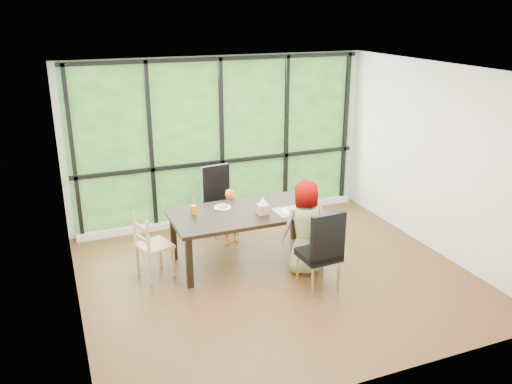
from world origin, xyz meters
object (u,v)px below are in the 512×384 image
Objects in this scene: plate_far at (223,208)px; chair_end_beech at (154,245)px; chair_interior_leather at (319,249)px; plate_near at (291,211)px; dining_table at (247,236)px; child_older at (306,228)px; chair_window_leather at (221,202)px; white_mug at (308,198)px; child_toddler at (232,217)px; tissue_box at (263,209)px; orange_cup at (194,210)px; green_cup at (310,206)px.

chair_end_beech is at bearing -167.96° from plate_far.
plate_near is at bearing -92.25° from chair_interior_leather.
dining_table is 1.62× the size of child_older.
plate_far is (-0.23, -0.79, 0.22)m from chair_window_leather.
chair_interior_leather is 4.63× the size of plate_far.
plate_far reaches higher than dining_table.
child_toddler is at bearing 148.87° from white_mug.
chair_window_leather is 1.20× the size of chair_end_beech.
chair_end_beech is at bearing -148.04° from chair_window_leather.
dining_table is at bearing -63.92° from chair_interior_leather.
tissue_box reaches higher than dining_table.
chair_interior_leather is 1.20× the size of chair_end_beech.
child_toddler is 3.19× the size of plate_near.
chair_interior_leather reaches higher than tissue_box.
tissue_box is (0.88, -0.34, 0.01)m from orange_cup.
tissue_box reaches higher than plate_far.
plate_near is (1.86, -0.26, 0.31)m from chair_end_beech.
chair_window_leather is 1.43m from white_mug.
orange_cup is at bearing 175.63° from white_mug.
child_toddler reaches higher than plate_far.
chair_window_leather is 0.84× the size of child_older.
child_toddler is 1.20m from white_mug.
chair_interior_leather is at bearing -88.29° from child_toddler.
child_older reaches higher than plate_near.
plate_far is at bearing 8.12° from orange_cup.
child_toddler is at bearing -55.51° from child_older.
plate_far is (-0.84, 1.28, 0.22)m from chair_interior_leather.
chair_window_leather is at bearing 51.90° from orange_cup.
chair_window_leather is at bearing -60.10° from child_older.
orange_cup is (-0.66, -0.85, 0.27)m from chair_window_leather.
chair_window_leather is (-0.04, 1.02, 0.17)m from dining_table.
child_older is 10.80× the size of orange_cup.
child_toddler is 1.40m from child_older.
child_toddler is 6.37× the size of green_cup.
child_toddler is at bearing 33.47° from orange_cup.
white_mug is at bearing -8.66° from plate_far.
chair_interior_leather is at bearing -56.83° from plate_far.
orange_cup is at bearing 165.83° from dining_table.
orange_cup is (0.59, 0.16, 0.36)m from chair_end_beech.
dining_table is 0.52m from plate_far.
orange_cup is at bearing -46.42° from chair_interior_leather.
plate_far is at bearing 138.36° from dining_table.
chair_window_leather is 1.23m from tissue_box.
plate_far is 1.21m from green_cup.
chair_end_beech is (-1.29, 0.02, 0.08)m from dining_table.
chair_end_beech reaches higher than plate_near.
white_mug is at bearing -111.30° from child_older.
chair_end_beech is at bearing -171.38° from child_toddler.
chair_interior_leather is 9.06× the size of orange_cup.
chair_end_beech is at bearing 171.65° from green_cup.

